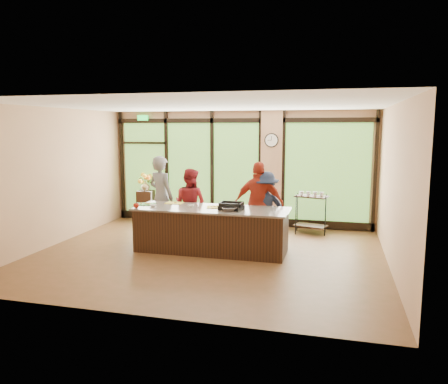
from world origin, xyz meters
The scene contains 25 objects.
floor centered at (0.00, 0.00, 0.00)m, with size 7.00×7.00×0.00m, color #533A1D.
ceiling centered at (0.00, 0.00, 3.00)m, with size 7.00×7.00×0.00m, color white.
back_wall centered at (0.00, 3.00, 1.50)m, with size 7.00×7.00×0.00m, color tan.
left_wall centered at (-3.50, 0.00, 1.50)m, with size 6.00×6.00×0.00m, color tan.
right_wall centered at (3.50, 0.00, 1.50)m, with size 6.00×6.00×0.00m, color tan.
window_wall centered at (0.16, 2.95, 1.39)m, with size 6.90×0.12×3.00m.
island_base centered at (0.00, 0.30, 0.44)m, with size 3.10×1.00×0.88m, color black.
countertop centered at (0.00, 0.30, 0.90)m, with size 3.20×1.10×0.04m, color #6D645A.
wall_clock centered at (0.85, 2.87, 2.25)m, with size 0.36×0.04×0.36m.
cook_left centered at (-1.45, 1.11, 0.96)m, with size 0.70×0.46×1.93m, color slate.
cook_midleft centered at (-0.75, 1.14, 0.82)m, with size 0.80×0.62×1.65m, color maroon.
cook_midright centered at (0.87, 1.02, 0.92)m, with size 1.08×0.45×1.84m, color #9E2818.
cook_right centered at (0.99, 1.11, 0.81)m, with size 1.05×0.60×1.63m, color #182136.
roasting_pan centered at (0.45, 0.24, 0.96)m, with size 0.45×0.35×0.08m, color black.
mixing_bowl centered at (0.43, 0.08, 0.96)m, with size 0.33×0.33×0.08m, color silver.
cutting_board_left centered at (-1.50, 0.34, 0.93)m, with size 0.42×0.32×0.01m, color #398F34.
cutting_board_center centered at (-0.95, 0.65, 0.93)m, with size 0.37×0.28×0.01m, color yellow.
cutting_board_right centered at (0.07, 0.40, 0.93)m, with size 0.37×0.28×0.01m, color yellow.
prep_bowl_near centered at (-1.23, 0.15, 0.94)m, with size 0.14×0.14×0.04m, color white.
prep_bowl_mid centered at (-0.45, 0.31, 0.94)m, with size 0.13×0.13×0.04m, color white.
prep_bowl_far centered at (0.33, 0.49, 0.93)m, with size 0.12×0.12×0.03m, color white.
red_ramekin centered at (-1.50, -0.10, 0.97)m, with size 0.12×0.12×0.10m, color #A92010.
flower_stand centered at (-2.60, 2.75, 0.42)m, with size 0.42×0.42×0.85m, color black.
flower_vase centered at (-2.60, 2.75, 0.98)m, with size 0.25×0.25×0.26m, color olive.
bar_cart centered at (1.92, 2.40, 0.62)m, with size 0.85×0.63×1.03m.
Camera 1 is at (2.50, -8.22, 2.56)m, focal length 35.00 mm.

